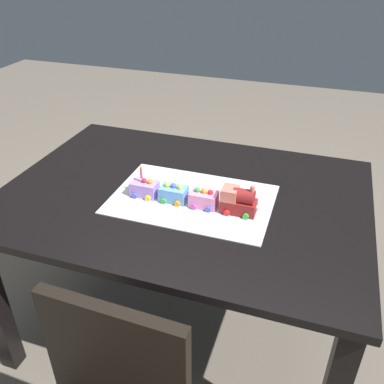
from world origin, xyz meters
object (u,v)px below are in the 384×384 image
Objects in this scene: cake_car_tanker_lavender at (145,188)px; cake_locomotive at (239,201)px; cake_car_hopper_bubblegum at (204,199)px; birthday_candle at (141,172)px; dining_table at (184,215)px; cake_car_gondola_sky_blue at (174,193)px.

cake_locomotive is at bearing -180.00° from cake_car_tanker_lavender.
cake_locomotive is 0.13m from cake_car_hopper_bubblegum.
dining_table is at bearing -153.29° from birthday_candle.
cake_car_tanker_lavender is 1.74× the size of birthday_candle.
cake_locomotive reaches higher than cake_car_hopper_bubblegum.
dining_table is at bearing -34.66° from cake_car_hopper_bubblegum.
cake_car_hopper_bubblegum is at bearing 180.00° from birthday_candle.
birthday_candle is at bearing 26.71° from dining_table.
cake_locomotive reaches higher than cake_car_tanker_lavender.
cake_car_hopper_bubblegum is 0.25m from birthday_candle.
cake_car_hopper_bubblegum is 0.12m from cake_car_gondola_sky_blue.
birthday_candle is at bearing 0.00° from cake_locomotive.
cake_car_hopper_bubblegum is 1.74× the size of birthday_candle.
cake_car_gondola_sky_blue is at bearing 0.00° from cake_car_hopper_bubblegum.
birthday_candle is (0.25, -0.00, 0.07)m from cake_car_hopper_bubblegum.
dining_table is 24.36× the size of birthday_candle.
cake_locomotive is 2.44× the size of birthday_candle.
cake_car_gondola_sky_blue is (0.01, 0.07, 0.14)m from dining_table.
cake_car_hopper_bubblegum and cake_car_tanker_lavender have the same top height.
dining_table is at bearing -17.09° from cake_locomotive.
dining_table is 0.21m from cake_car_tanker_lavender.
cake_car_tanker_lavender is at bearing 0.00° from cake_locomotive.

